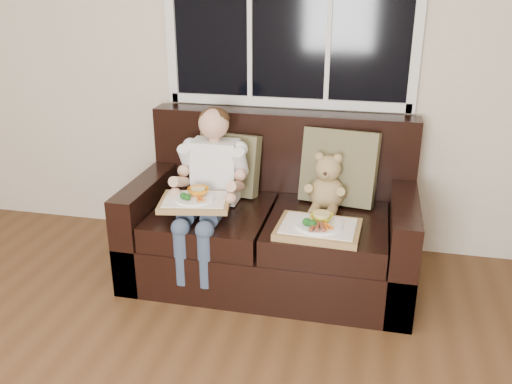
% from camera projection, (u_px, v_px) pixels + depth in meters
% --- Properties ---
extents(loveseat, '(1.70, 0.92, 0.96)m').
position_uv_depth(loveseat, '(273.00, 226.00, 3.38)').
color(loveseat, black).
rests_on(loveseat, ground).
extents(pillow_left, '(0.41, 0.24, 0.40)m').
position_uv_depth(pillow_left, '(229.00, 164.00, 3.46)').
color(pillow_left, olive).
rests_on(pillow_left, loveseat).
extents(pillow_right, '(0.48, 0.27, 0.47)m').
position_uv_depth(pillow_right, '(339.00, 167.00, 3.30)').
color(pillow_right, olive).
rests_on(pillow_right, loveseat).
extents(child, '(0.40, 0.60, 0.91)m').
position_uv_depth(child, '(211.00, 176.00, 3.21)').
color(child, white).
rests_on(child, loveseat).
extents(teddy_bear, '(0.22, 0.28, 0.37)m').
position_uv_depth(teddy_bear, '(327.00, 186.00, 3.22)').
color(teddy_bear, tan).
rests_on(teddy_bear, loveseat).
extents(tray_left, '(0.44, 0.37, 0.09)m').
position_uv_depth(tray_left, '(195.00, 200.00, 3.08)').
color(tray_left, '#A07548').
rests_on(tray_left, child).
extents(tray_right, '(0.47, 0.36, 0.10)m').
position_uv_depth(tray_right, '(318.00, 227.00, 2.96)').
color(tray_right, '#A07548').
rests_on(tray_right, loveseat).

